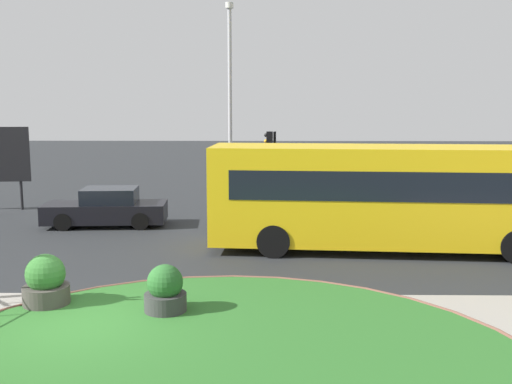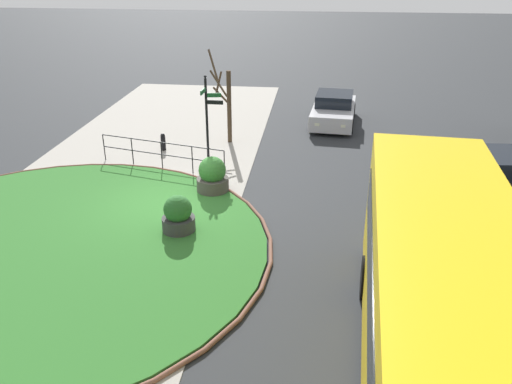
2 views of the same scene
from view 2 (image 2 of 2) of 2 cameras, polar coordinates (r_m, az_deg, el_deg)
name	(u,v)px [view 2 (image 2 of 2)]	position (r m, az deg, el deg)	size (l,w,h in m)	color
ground	(168,206)	(16.56, -9.50, -1.48)	(120.00, 120.00, 0.00)	#282B2D
sidewalk_paving	(110,202)	(17.16, -15.64, -1.09)	(32.00, 8.19, 0.02)	#9E998E
grass_island	(45,249)	(15.01, -21.92, -5.75)	(11.78, 11.78, 0.10)	#2D6B28
grass_kerb_ring	(45,249)	(15.01, -21.93, -5.73)	(12.09, 12.09, 0.11)	brown
signpost_directional	(208,115)	(18.94, -5.26, 8.32)	(0.75, 0.66, 3.33)	black
bollard_foreground	(163,142)	(21.15, -10.06, 5.40)	(0.19, 0.19, 0.71)	black
railing_grass_edge	(161,152)	(19.18, -10.25, 4.35)	(1.23, 4.83, 1.04)	black
bus_yellow	(451,345)	(8.79, 20.40, -15.36)	(11.20, 3.25, 3.28)	yellow
car_near_lane	(334,110)	(24.48, 8.44, 8.83)	(4.29, 2.18, 1.38)	#B7B7BC
car_far_lane	(497,175)	(18.59, 24.77, 1.69)	(4.60, 2.03, 1.44)	black
planter_near_signpost	(178,217)	(14.71, -8.45, -2.66)	(0.93, 0.93, 1.14)	#383838
planter_kerbside	(212,177)	(17.05, -4.75, 1.64)	(1.04, 1.04, 1.25)	#47423D
street_tree_bare	(226,101)	(21.36, -3.24, 9.88)	(1.33, 1.01, 3.73)	#423323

